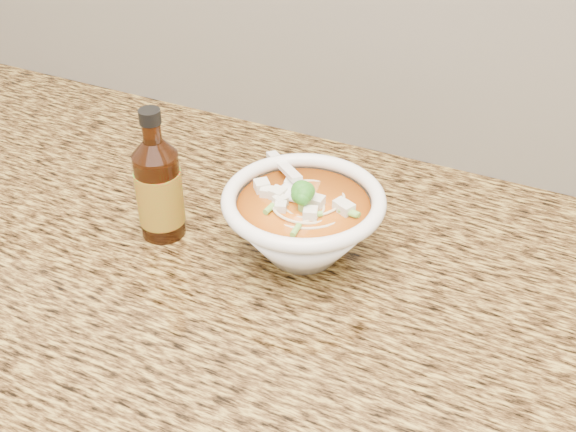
% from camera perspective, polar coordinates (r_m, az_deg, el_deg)
% --- Properties ---
extents(counter_slab, '(4.00, 0.68, 0.04)m').
position_cam_1_polar(counter_slab, '(0.84, 8.10, -7.71)').
color(counter_slab, olive).
rests_on(counter_slab, cabinet).
extents(soup_bowl, '(0.19, 0.19, 0.11)m').
position_cam_1_polar(soup_bowl, '(0.85, 1.22, -0.58)').
color(soup_bowl, white).
rests_on(soup_bowl, counter_slab).
extents(hot_sauce_bottle, '(0.06, 0.06, 0.17)m').
position_cam_1_polar(hot_sauce_bottle, '(0.89, -10.16, 2.09)').
color(hot_sauce_bottle, '#3A1707').
rests_on(hot_sauce_bottle, counter_slab).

